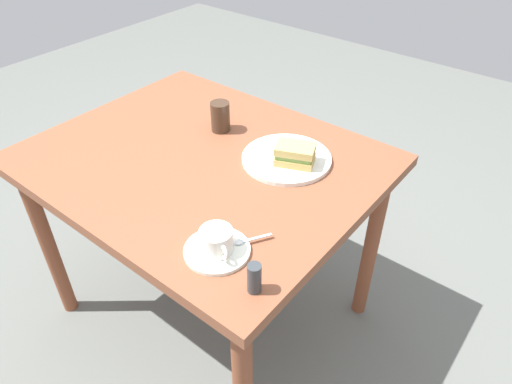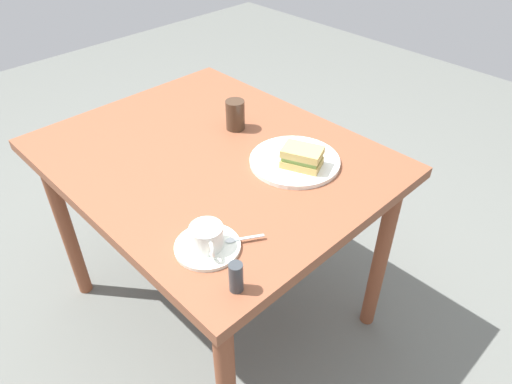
{
  "view_description": "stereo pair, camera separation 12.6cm",
  "coord_description": "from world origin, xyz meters",
  "px_view_note": "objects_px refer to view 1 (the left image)",
  "views": [
    {
      "loc": [
        0.89,
        -0.85,
        1.54
      ],
      "look_at": [
        0.27,
        -0.07,
        0.76
      ],
      "focal_mm": 32.9,
      "sensor_mm": 36.0,
      "label": 1
    },
    {
      "loc": [
        0.98,
        -0.76,
        1.54
      ],
      "look_at": [
        0.27,
        -0.07,
        0.76
      ],
      "focal_mm": 32.9,
      "sensor_mm": 36.0,
      "label": 2
    }
  ],
  "objects_px": {
    "sandwich_front": "(295,154)",
    "salt_shaker": "(254,278)",
    "dining_table": "(204,180)",
    "spoon": "(247,240)",
    "sandwich_plate": "(287,159)",
    "coffee_cup": "(217,240)",
    "coffee_saucer": "(217,250)",
    "drinking_glass": "(220,117)"
  },
  "relations": [
    {
      "from": "dining_table",
      "to": "coffee_saucer",
      "type": "distance_m",
      "value": 0.43
    },
    {
      "from": "sandwich_front",
      "to": "spoon",
      "type": "height_order",
      "value": "sandwich_front"
    },
    {
      "from": "sandwich_front",
      "to": "drinking_glass",
      "type": "height_order",
      "value": "drinking_glass"
    },
    {
      "from": "coffee_saucer",
      "to": "drinking_glass",
      "type": "bearing_deg",
      "value": 131.01
    },
    {
      "from": "dining_table",
      "to": "coffee_saucer",
      "type": "height_order",
      "value": "coffee_saucer"
    },
    {
      "from": "sandwich_front",
      "to": "coffee_saucer",
      "type": "distance_m",
      "value": 0.42
    },
    {
      "from": "sandwich_plate",
      "to": "spoon",
      "type": "bearing_deg",
      "value": -69.06
    },
    {
      "from": "coffee_cup",
      "to": "spoon",
      "type": "relative_size",
      "value": 1.14
    },
    {
      "from": "dining_table",
      "to": "sandwich_plate",
      "type": "bearing_deg",
      "value": 33.98
    },
    {
      "from": "sandwich_plate",
      "to": "sandwich_front",
      "type": "distance_m",
      "value": 0.05
    },
    {
      "from": "salt_shaker",
      "to": "drinking_glass",
      "type": "bearing_deg",
      "value": 137.89
    },
    {
      "from": "sandwich_plate",
      "to": "coffee_cup",
      "type": "xyz_separation_m",
      "value": [
        0.1,
        -0.43,
        0.03
      ]
    },
    {
      "from": "coffee_saucer",
      "to": "drinking_glass",
      "type": "distance_m",
      "value": 0.58
    },
    {
      "from": "dining_table",
      "to": "sandwich_front",
      "type": "xyz_separation_m",
      "value": [
        0.26,
        0.14,
        0.13
      ]
    },
    {
      "from": "sandwich_front",
      "to": "salt_shaker",
      "type": "bearing_deg",
      "value": -65.42
    },
    {
      "from": "dining_table",
      "to": "sandwich_plate",
      "type": "xyz_separation_m",
      "value": [
        0.22,
        0.15,
        0.1
      ]
    },
    {
      "from": "coffee_saucer",
      "to": "spoon",
      "type": "bearing_deg",
      "value": 59.15
    },
    {
      "from": "salt_shaker",
      "to": "coffee_saucer",
      "type": "bearing_deg",
      "value": 165.93
    },
    {
      "from": "salt_shaker",
      "to": "drinking_glass",
      "type": "height_order",
      "value": "drinking_glass"
    },
    {
      "from": "dining_table",
      "to": "coffee_saucer",
      "type": "xyz_separation_m",
      "value": [
        0.32,
        -0.28,
        0.09
      ]
    },
    {
      "from": "coffee_saucer",
      "to": "salt_shaker",
      "type": "height_order",
      "value": "salt_shaker"
    },
    {
      "from": "dining_table",
      "to": "salt_shaker",
      "type": "bearing_deg",
      "value": -34.24
    },
    {
      "from": "drinking_glass",
      "to": "coffee_cup",
      "type": "bearing_deg",
      "value": -48.93
    },
    {
      "from": "dining_table",
      "to": "spoon",
      "type": "height_order",
      "value": "spoon"
    },
    {
      "from": "dining_table",
      "to": "coffee_cup",
      "type": "distance_m",
      "value": 0.44
    },
    {
      "from": "coffee_cup",
      "to": "spoon",
      "type": "bearing_deg",
      "value": 60.41
    },
    {
      "from": "sandwich_plate",
      "to": "spoon",
      "type": "xyz_separation_m",
      "value": [
        0.14,
        -0.36,
        0.01
      ]
    },
    {
      "from": "coffee_saucer",
      "to": "spoon",
      "type": "distance_m",
      "value": 0.08
    },
    {
      "from": "sandwich_front",
      "to": "spoon",
      "type": "distance_m",
      "value": 0.36
    },
    {
      "from": "coffee_cup",
      "to": "drinking_glass",
      "type": "bearing_deg",
      "value": 131.07
    },
    {
      "from": "drinking_glass",
      "to": "dining_table",
      "type": "bearing_deg",
      "value": -68.37
    },
    {
      "from": "coffee_saucer",
      "to": "dining_table",
      "type": "bearing_deg",
      "value": 138.81
    },
    {
      "from": "dining_table",
      "to": "drinking_glass",
      "type": "height_order",
      "value": "drinking_glass"
    },
    {
      "from": "coffee_saucer",
      "to": "spoon",
      "type": "xyz_separation_m",
      "value": [
        0.04,
        0.06,
        0.01
      ]
    },
    {
      "from": "sandwich_plate",
      "to": "sandwich_front",
      "type": "height_order",
      "value": "sandwich_front"
    },
    {
      "from": "sandwich_front",
      "to": "coffee_saucer",
      "type": "xyz_separation_m",
      "value": [
        0.06,
        -0.41,
        -0.04
      ]
    },
    {
      "from": "dining_table",
      "to": "drinking_glass",
      "type": "xyz_separation_m",
      "value": [
        -0.06,
        0.16,
        0.14
      ]
    },
    {
      "from": "coffee_cup",
      "to": "spoon",
      "type": "xyz_separation_m",
      "value": [
        0.04,
        0.07,
        -0.03
      ]
    },
    {
      "from": "sandwich_plate",
      "to": "coffee_saucer",
      "type": "xyz_separation_m",
      "value": [
        0.1,
        -0.42,
        -0.0
      ]
    },
    {
      "from": "sandwich_plate",
      "to": "salt_shaker",
      "type": "xyz_separation_m",
      "value": [
        0.24,
        -0.46,
        0.03
      ]
    },
    {
      "from": "dining_table",
      "to": "salt_shaker",
      "type": "xyz_separation_m",
      "value": [
        0.46,
        -0.31,
        0.13
      ]
    },
    {
      "from": "dining_table",
      "to": "coffee_cup",
      "type": "bearing_deg",
      "value": -41.13
    }
  ]
}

